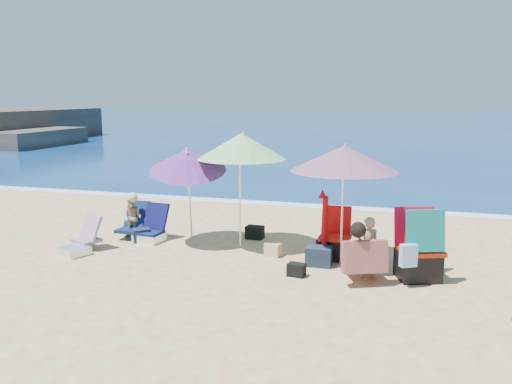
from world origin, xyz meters
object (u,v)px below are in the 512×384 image
(umbrella_striped, at_px, (242,146))
(chair_rainbow, at_px, (81,243))
(camp_chair_left, at_px, (333,243))
(umbrella_turquoise, at_px, (344,158))
(umbrella_blue, at_px, (187,160))
(person_center, at_px, (365,251))
(chair_navy, at_px, (151,231))
(furled_umbrella, at_px, (324,222))
(person_left, at_px, (133,217))
(camp_chair_right, at_px, (418,254))

(umbrella_striped, height_order, chair_rainbow, umbrella_striped)
(chair_rainbow, distance_m, camp_chair_left, 4.49)
(umbrella_turquoise, xyz_separation_m, camp_chair_left, (-0.18, 0.31, -1.51))
(umbrella_blue, relative_size, person_center, 2.02)
(chair_navy, bearing_deg, person_center, -14.99)
(chair_navy, distance_m, camp_chair_left, 3.54)
(chair_navy, bearing_deg, furled_umbrella, -6.36)
(umbrella_turquoise, distance_m, umbrella_striped, 1.95)
(chair_navy, distance_m, person_left, 0.51)
(umbrella_turquoise, bearing_deg, person_center, -58.09)
(chair_navy, bearing_deg, umbrella_turquoise, -6.18)
(camp_chair_left, xyz_separation_m, camp_chair_right, (1.40, -0.74, 0.14))
(umbrella_blue, xyz_separation_m, chair_navy, (-0.81, 0.02, -1.42))
(chair_rainbow, bearing_deg, umbrella_blue, 31.39)
(chair_rainbow, distance_m, person_center, 5.02)
(chair_rainbow, xyz_separation_m, camp_chair_right, (5.78, 0.20, 0.24))
(umbrella_turquoise, relative_size, umbrella_blue, 1.03)
(furled_umbrella, relative_size, person_center, 1.29)
(umbrella_turquoise, relative_size, person_left, 2.23)
(chair_navy, xyz_separation_m, person_center, (4.16, -1.11, 0.29))
(umbrella_blue, relative_size, furled_umbrella, 1.57)
(umbrella_striped, bearing_deg, chair_rainbow, -157.59)
(camp_chair_right, bearing_deg, umbrella_blue, 168.80)
(camp_chair_left, bearing_deg, umbrella_striped, 174.43)
(umbrella_blue, relative_size, person_left, 2.18)
(furled_umbrella, bearing_deg, camp_chair_right, -16.78)
(umbrella_turquoise, distance_m, chair_rainbow, 4.88)
(umbrella_striped, xyz_separation_m, furled_umbrella, (1.59, -0.45, -1.19))
(furled_umbrella, height_order, person_center, furled_umbrella)
(furled_umbrella, distance_m, person_left, 3.90)
(person_left, bearing_deg, chair_rainbow, -109.63)
(furled_umbrella, xyz_separation_m, person_center, (0.75, -0.73, -0.22))
(furled_umbrella, distance_m, camp_chair_left, 0.52)
(person_left, bearing_deg, camp_chair_left, -3.01)
(chair_navy, relative_size, chair_rainbow, 0.75)
(chair_rainbow, bearing_deg, person_center, -0.91)
(umbrella_turquoise, distance_m, person_center, 1.55)
(umbrella_turquoise, bearing_deg, chair_navy, 173.82)
(umbrella_turquoise, xyz_separation_m, furled_umbrella, (-0.30, 0.02, -1.08))
(chair_navy, height_order, chair_rainbow, chair_navy)
(umbrella_striped, height_order, chair_navy, umbrella_striped)
(chair_rainbow, bearing_deg, umbrella_striped, 22.41)
(umbrella_striped, height_order, person_center, umbrella_striped)
(furled_umbrella, bearing_deg, person_center, -44.55)
(person_left, bearing_deg, furled_umbrella, -7.27)
(umbrella_turquoise, height_order, chair_rainbow, umbrella_turquoise)
(umbrella_striped, relative_size, furled_umbrella, 1.71)
(furled_umbrella, xyz_separation_m, chair_rainbow, (-4.27, -0.65, -0.52))
(person_center, distance_m, person_left, 4.77)
(umbrella_blue, distance_m, camp_chair_right, 4.37)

